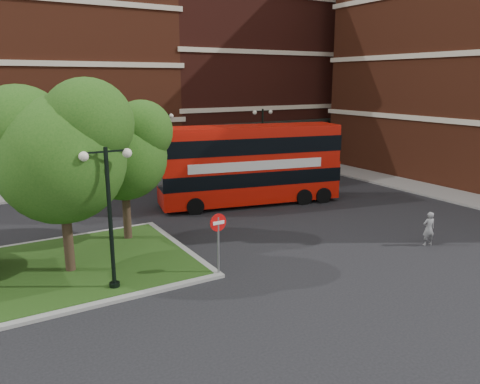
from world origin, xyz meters
TOP-DOWN VIEW (x-y plane):
  - ground at (0.00, 0.00)m, footprint 120.00×120.00m
  - pavement_far at (0.00, 16.50)m, footprint 44.00×3.00m
  - pavement_side at (16.50, 2.00)m, footprint 3.00×28.00m
  - terrace_far_right at (14.00, 24.00)m, footprint 18.00×12.00m
  - traffic_island at (-8.00, 3.00)m, footprint 12.60×7.60m
  - tree_island_west at (-6.60, 2.58)m, footprint 5.40×4.71m
  - tree_island_east at (-3.58, 5.06)m, footprint 4.46×3.90m
  - lamp_island at (-5.50, 0.20)m, footprint 1.72×0.36m
  - lamp_far_left at (2.00, 14.50)m, footprint 1.72×0.36m
  - lamp_far_right at (10.00, 14.50)m, footprint 1.72×0.36m
  - bus at (4.69, 7.74)m, footprint 10.74×4.52m
  - woman at (7.66, -2.31)m, footprint 0.64×0.52m
  - car_silver at (-4.00, 16.00)m, footprint 4.38×2.07m
  - car_white at (6.33, 14.50)m, footprint 4.59×1.80m
  - no_entry_sign at (-1.80, -0.50)m, footprint 0.66×0.09m

SIDE VIEW (x-z plane):
  - ground at x=0.00m, z-range 0.00..0.00m
  - pavement_far at x=0.00m, z-range 0.00..0.12m
  - pavement_side at x=16.50m, z-range 0.00..0.12m
  - traffic_island at x=-8.00m, z-range -0.01..0.14m
  - car_silver at x=-4.00m, z-range 0.00..1.45m
  - car_white at x=6.33m, z-range 0.00..1.49m
  - woman at x=7.66m, z-range 0.00..1.52m
  - no_entry_sign at x=-1.80m, z-range 0.51..2.90m
  - bus at x=4.69m, z-range 0.62..4.63m
  - lamp_island at x=-5.50m, z-range 0.33..5.33m
  - lamp_far_left at x=2.00m, z-range 0.33..5.33m
  - lamp_far_right at x=10.00m, z-range 0.33..5.33m
  - tree_island_east at x=-3.58m, z-range 1.10..7.39m
  - tree_island_west at x=-6.60m, z-range 1.19..8.40m
  - terrace_far_right at x=14.00m, z-range 0.00..16.00m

